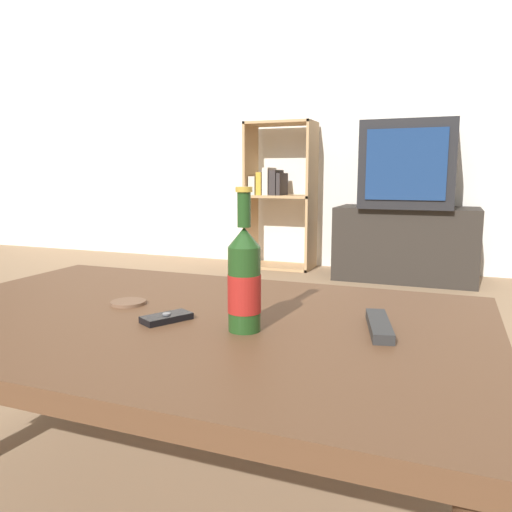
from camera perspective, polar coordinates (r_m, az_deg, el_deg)
The scene contains 10 objects.
ground_plane at distance 1.31m, azimuth -7.71°, elevation -24.86°, with size 12.00×12.00×0.00m, color #937556.
back_wall at distance 4.04m, azimuth 14.04°, elevation 17.01°, with size 8.00×0.05×2.60m.
coffee_table at distance 1.14m, azimuth -8.12°, elevation -9.11°, with size 1.31×0.84×0.42m.
tv_stand at distance 3.69m, azimuth 16.75°, elevation 1.39°, with size 0.96×0.50×0.51m.
television at distance 3.65m, azimuth 17.14°, elevation 9.87°, with size 0.61×0.61×0.58m.
bookshelf at distance 3.97m, azimuth 2.46°, elevation 7.24°, with size 0.53×0.30×1.14m.
beer_bottle at distance 0.98m, azimuth -1.35°, elevation -2.77°, with size 0.07×0.07×0.28m.
cell_phone at distance 1.08m, azimuth -10.19°, elevation -6.97°, with size 0.09×0.12×0.02m.
remote_control at distance 1.03m, azimuth 13.90°, elevation -7.72°, with size 0.08×0.19×0.02m.
coaster at distance 1.24m, azimuth -14.39°, elevation -5.19°, with size 0.08×0.08×0.01m.
Camera 1 is at (0.54, -0.94, 0.73)m, focal length 35.00 mm.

